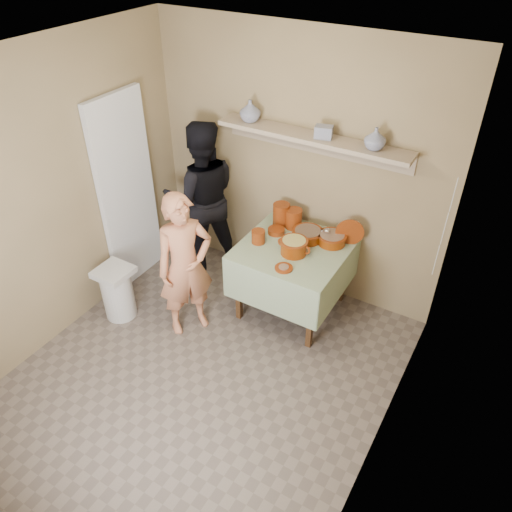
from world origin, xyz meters
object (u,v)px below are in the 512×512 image
Objects in this scene: person_cook at (185,266)px; serving_table at (294,257)px; person_helper at (202,197)px; cazuela_rice at (294,245)px; trash_bin at (118,292)px.

person_cook reaches higher than serving_table.
serving_table is (1.21, -0.23, -0.19)m from person_helper.
serving_table is 2.95× the size of cazuela_rice.
person_cook is at bearing -135.82° from serving_table.
person_helper reaches higher than trash_bin.
cazuela_rice is (0.77, 0.62, 0.13)m from person_cook.
person_cook reaches higher than trash_bin.
person_helper is 1.24m from serving_table.
trash_bin is at bearing 140.84° from person_cook.
person_helper is at bearing 79.62° from trash_bin.
trash_bin is (-0.21, -1.17, -0.55)m from person_helper.
person_helper is 5.04× the size of cazuela_rice.
person_helper is 2.97× the size of trash_bin.
serving_table is at bearing 33.49° from trash_bin.
cazuela_rice is at bearing -66.96° from serving_table.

